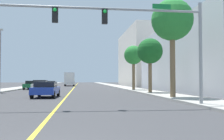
% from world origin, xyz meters
% --- Properties ---
extents(ground, '(192.00, 192.00, 0.00)m').
position_xyz_m(ground, '(0.00, 42.00, 0.00)').
color(ground, '#38383A').
extents(sidewalk_left, '(3.12, 168.00, 0.15)m').
position_xyz_m(sidewalk_left, '(-9.48, 42.00, 0.07)').
color(sidewalk_left, '#9E9B93').
rests_on(sidewalk_left, ground).
extents(sidewalk_right, '(3.12, 168.00, 0.15)m').
position_xyz_m(sidewalk_right, '(9.48, 42.00, 0.07)').
color(sidewalk_right, '#9E9B93').
rests_on(sidewalk_right, ground).
extents(lane_marking_center, '(0.16, 144.00, 0.01)m').
position_xyz_m(lane_marking_center, '(0.00, 42.00, 0.00)').
color(lane_marking_center, yellow).
rests_on(lane_marking_center, ground).
extents(building_right_near, '(12.79, 27.14, 8.76)m').
position_xyz_m(building_right_near, '(18.92, 27.46, 4.38)').
color(building_right_near, silver).
rests_on(building_right_near, ground).
extents(building_right_far, '(16.51, 24.69, 13.85)m').
position_xyz_m(building_right_far, '(20.78, 57.68, 6.92)').
color(building_right_far, silver).
rests_on(building_right_far, ground).
extents(traffic_signal_mast, '(11.89, 0.36, 5.97)m').
position_xyz_m(traffic_signal_mast, '(4.46, 9.42, 4.55)').
color(traffic_signal_mast, gray).
rests_on(traffic_signal_mast, sidewalk_right).
extents(street_lamp, '(0.56, 0.28, 7.59)m').
position_xyz_m(street_lamp, '(-8.42, 27.13, 4.36)').
color(street_lamp, gray).
rests_on(street_lamp, sidewalk_left).
extents(palm_near, '(3.40, 3.40, 8.00)m').
position_xyz_m(palm_near, '(8.71, 14.99, 6.35)').
color(palm_near, brown).
rests_on(palm_near, sidewalk_right).
extents(palm_mid, '(2.85, 2.85, 6.02)m').
position_xyz_m(palm_mid, '(8.97, 22.61, 4.67)').
color(palm_mid, brown).
rests_on(palm_mid, sidewalk_right).
extents(palm_far, '(2.68, 2.68, 6.24)m').
position_xyz_m(palm_far, '(8.71, 30.23, 4.94)').
color(palm_far, brown).
rests_on(palm_far, sidewalk_right).
extents(car_silver, '(1.90, 4.22, 1.28)m').
position_xyz_m(car_silver, '(-4.55, 47.19, 0.69)').
color(car_silver, '#BCBCC1').
rests_on(car_silver, ground).
extents(car_blue, '(2.13, 4.04, 1.36)m').
position_xyz_m(car_blue, '(-1.71, 17.81, 0.71)').
color(car_blue, '#1E389E').
rests_on(car_blue, ground).
extents(car_white, '(1.91, 4.37, 1.49)m').
position_xyz_m(car_white, '(-4.19, 30.84, 0.77)').
color(car_white, white).
rests_on(car_white, ground).
extents(car_green, '(1.95, 4.50, 1.38)m').
position_xyz_m(car_green, '(-6.48, 36.79, 0.71)').
color(car_green, '#196638').
rests_on(car_green, ground).
extents(delivery_truck, '(2.68, 8.93, 3.24)m').
position_xyz_m(delivery_truck, '(-1.48, 58.44, 1.71)').
color(delivery_truck, red).
rests_on(delivery_truck, ground).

